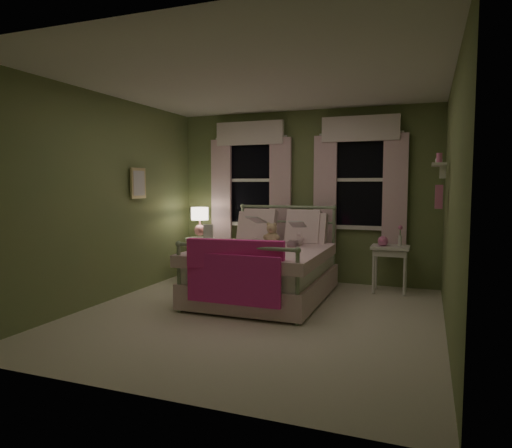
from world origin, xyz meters
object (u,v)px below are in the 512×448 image
at_px(table_lamp, 200,218).
at_px(child_left, 257,224).
at_px(bed, 265,269).
at_px(nightstand_right, 390,253).
at_px(teddy_bear, 272,236).
at_px(child_right, 295,226).
at_px(nightstand_left, 200,253).

bearing_deg(table_lamp, child_left, -17.17).
height_order(bed, table_lamp, bed).
relative_size(table_lamp, nightstand_right, 0.70).
distance_m(teddy_bear, nightstand_right, 1.63).
height_order(child_left, table_lamp, child_left).
relative_size(bed, child_left, 2.79).
relative_size(child_left, nightstand_right, 1.14).
height_order(child_right, table_lamp, child_right).
bearing_deg(table_lamp, nightstand_left, 135.00).
relative_size(bed, nightstand_right, 3.18).
relative_size(child_right, teddy_bear, 2.20).
height_order(bed, nightstand_left, bed).
bearing_deg(teddy_bear, bed, -90.00).
relative_size(nightstand_left, table_lamp, 1.46).
distance_m(child_right, table_lamp, 1.67).
bearing_deg(teddy_bear, child_right, 29.50).
height_order(bed, teddy_bear, bed).
xyz_separation_m(child_left, nightstand_right, (1.79, 0.43, -0.38)).
xyz_separation_m(nightstand_left, nightstand_right, (2.86, 0.10, 0.13)).
relative_size(teddy_bear, nightstand_left, 0.49).
xyz_separation_m(bed, teddy_bear, (0.00, 0.26, 0.41)).
height_order(child_left, nightstand_right, child_left).
relative_size(child_right, nightstand_left, 1.07).
xyz_separation_m(teddy_bear, nightstand_left, (-1.35, 0.49, -0.37)).
relative_size(bed, child_right, 2.92).
bearing_deg(nightstand_right, teddy_bear, -158.63).
bearing_deg(child_right, child_left, -4.01).
xyz_separation_m(child_right, nightstand_right, (1.23, 0.43, -0.37)).
distance_m(child_right, teddy_bear, 0.35).
distance_m(nightstand_left, nightstand_right, 2.86).
bearing_deg(nightstand_left, teddy_bear, -19.91).
distance_m(child_left, nightstand_right, 1.88).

